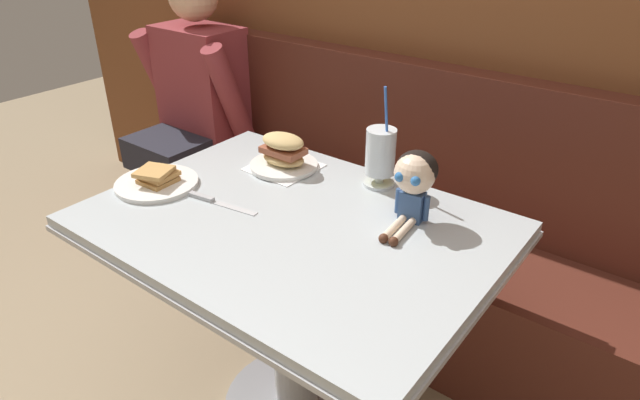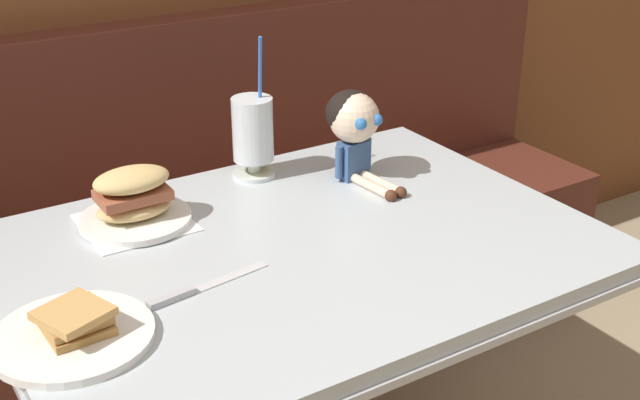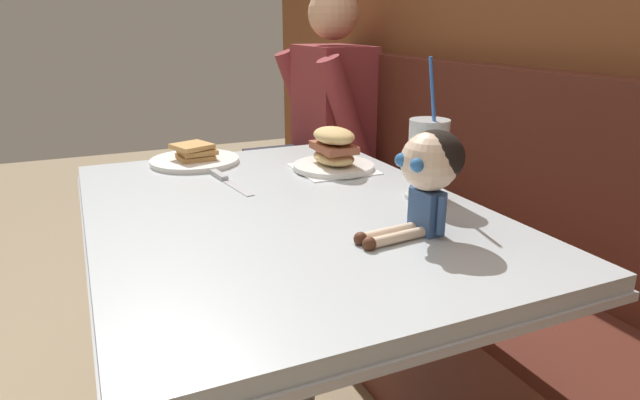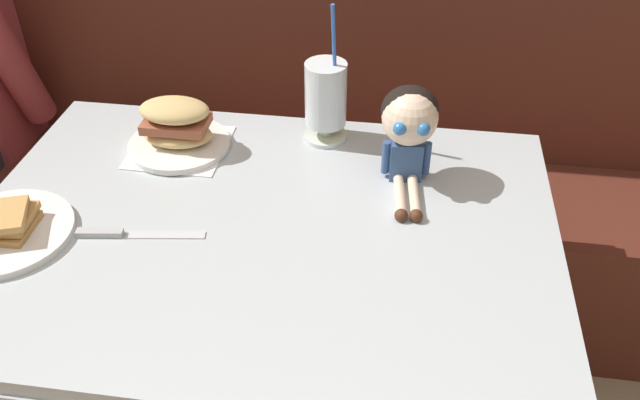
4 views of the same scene
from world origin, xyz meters
The scene contains 7 objects.
booth_bench centered at (0.00, 0.81, 0.33)m, with size 2.60×0.48×1.00m.
diner_table centered at (0.00, 0.18, 0.54)m, with size 1.11×0.81×0.74m.
toast_plate centered at (-0.46, 0.09, 0.76)m, with size 0.25×0.25×0.06m.
milkshake_glass centered at (0.08, 0.50, 0.84)m, with size 0.10×0.10×0.32m.
sandwich_plate centered at (-0.23, 0.42, 0.79)m, with size 0.22×0.22×0.12m.
butter_knife centered at (-0.25, 0.12, 0.74)m, with size 0.24×0.05×0.01m.
seated_doll centered at (0.26, 0.38, 0.87)m, with size 0.12×0.22×0.20m.
Camera 2 is at (-0.70, -1.02, 1.47)m, focal length 46.80 mm.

